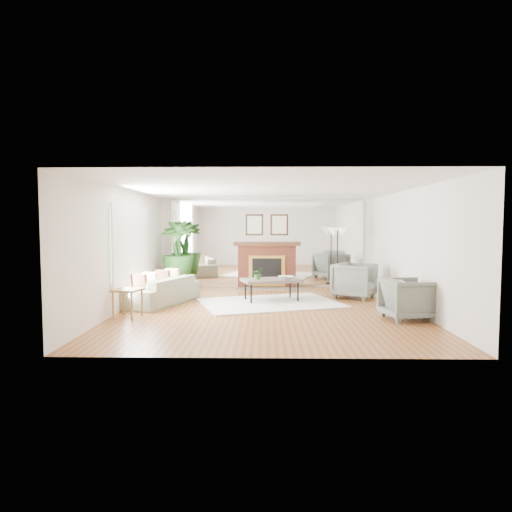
{
  "coord_description": "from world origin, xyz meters",
  "views": [
    {
      "loc": [
        -0.05,
        -9.41,
        1.77
      ],
      "look_at": [
        -0.25,
        0.6,
        1.07
      ],
      "focal_mm": 32.0,
      "sensor_mm": 36.0,
      "label": 1
    }
  ],
  "objects_px": {
    "fireplace": "(267,264)",
    "armchair_front": "(408,299)",
    "potted_ficus": "(178,253)",
    "coffee_table": "(271,281)",
    "floor_lamp": "(338,237)",
    "armchair_back": "(355,280)",
    "sofa": "(162,291)",
    "side_table": "(127,294)"
  },
  "relations": [
    {
      "from": "coffee_table",
      "to": "potted_ficus",
      "type": "bearing_deg",
      "value": 142.76
    },
    {
      "from": "sofa",
      "to": "side_table",
      "type": "distance_m",
      "value": 1.5
    },
    {
      "from": "fireplace",
      "to": "sofa",
      "type": "xyz_separation_m",
      "value": [
        -2.33,
        -2.73,
        -0.36
      ]
    },
    {
      "from": "armchair_front",
      "to": "side_table",
      "type": "xyz_separation_m",
      "value": [
        -5.25,
        0.05,
        0.08
      ]
    },
    {
      "from": "armchair_back",
      "to": "potted_ficus",
      "type": "xyz_separation_m",
      "value": [
        -4.52,
        1.33,
        0.58
      ]
    },
    {
      "from": "sofa",
      "to": "armchair_front",
      "type": "relative_size",
      "value": 2.44
    },
    {
      "from": "armchair_back",
      "to": "sofa",
      "type": "bearing_deg",
      "value": 131.35
    },
    {
      "from": "sofa",
      "to": "side_table",
      "type": "xyz_separation_m",
      "value": [
        -0.32,
        -1.46,
        0.16
      ]
    },
    {
      "from": "fireplace",
      "to": "coffee_table",
      "type": "distance_m",
      "value": 2.35
    },
    {
      "from": "sofa",
      "to": "potted_ficus",
      "type": "relative_size",
      "value": 1.1
    },
    {
      "from": "sofa",
      "to": "floor_lamp",
      "type": "xyz_separation_m",
      "value": [
        4.23,
        2.33,
        1.13
      ]
    },
    {
      "from": "armchair_back",
      "to": "floor_lamp",
      "type": "distance_m",
      "value": 1.71
    },
    {
      "from": "armchair_back",
      "to": "coffee_table",
      "type": "bearing_deg",
      "value": 135.08
    },
    {
      "from": "armchair_back",
      "to": "side_table",
      "type": "height_order",
      "value": "armchair_back"
    },
    {
      "from": "coffee_table",
      "to": "sofa",
      "type": "distance_m",
      "value": 2.46
    },
    {
      "from": "armchair_front",
      "to": "floor_lamp",
      "type": "relative_size",
      "value": 0.5
    },
    {
      "from": "side_table",
      "to": "potted_ficus",
      "type": "height_order",
      "value": "potted_ficus"
    },
    {
      "from": "fireplace",
      "to": "potted_ficus",
      "type": "bearing_deg",
      "value": -169.67
    },
    {
      "from": "sofa",
      "to": "armchair_back",
      "type": "relative_size",
      "value": 2.23
    },
    {
      "from": "coffee_table",
      "to": "side_table",
      "type": "xyz_separation_m",
      "value": [
        -2.75,
        -1.84,
        -0.02
      ]
    },
    {
      "from": "armchair_front",
      "to": "potted_ficus",
      "type": "relative_size",
      "value": 0.45
    },
    {
      "from": "fireplace",
      "to": "coffee_table",
      "type": "xyz_separation_m",
      "value": [
        0.1,
        -2.35,
        -0.18
      ]
    },
    {
      "from": "armchair_front",
      "to": "side_table",
      "type": "distance_m",
      "value": 5.25
    },
    {
      "from": "coffee_table",
      "to": "sofa",
      "type": "relative_size",
      "value": 0.71
    },
    {
      "from": "floor_lamp",
      "to": "coffee_table",
      "type": "bearing_deg",
      "value": -132.81
    },
    {
      "from": "fireplace",
      "to": "coffee_table",
      "type": "relative_size",
      "value": 1.4
    },
    {
      "from": "sofa",
      "to": "armchair_front",
      "type": "xyz_separation_m",
      "value": [
        4.93,
        -1.51,
        0.08
      ]
    },
    {
      "from": "coffee_table",
      "to": "fireplace",
      "type": "bearing_deg",
      "value": 92.34
    },
    {
      "from": "sofa",
      "to": "potted_ficus",
      "type": "distance_m",
      "value": 2.4
    },
    {
      "from": "side_table",
      "to": "floor_lamp",
      "type": "relative_size",
      "value": 0.34
    },
    {
      "from": "fireplace",
      "to": "sofa",
      "type": "height_order",
      "value": "fireplace"
    },
    {
      "from": "fireplace",
      "to": "armchair_front",
      "type": "relative_size",
      "value": 2.43
    },
    {
      "from": "armchair_back",
      "to": "fireplace",
      "type": "bearing_deg",
      "value": 79.08
    },
    {
      "from": "potted_ficus",
      "to": "floor_lamp",
      "type": "relative_size",
      "value": 1.12
    },
    {
      "from": "fireplace",
      "to": "sofa",
      "type": "bearing_deg",
      "value": -130.49
    },
    {
      "from": "fireplace",
      "to": "coffee_table",
      "type": "bearing_deg",
      "value": -87.66
    },
    {
      "from": "armchair_front",
      "to": "potted_ficus",
      "type": "distance_m",
      "value": 6.32
    },
    {
      "from": "potted_ficus",
      "to": "floor_lamp",
      "type": "height_order",
      "value": "potted_ficus"
    },
    {
      "from": "coffee_table",
      "to": "floor_lamp",
      "type": "height_order",
      "value": "floor_lamp"
    },
    {
      "from": "armchair_back",
      "to": "armchair_front",
      "type": "xyz_separation_m",
      "value": [
        0.49,
        -2.47,
        -0.04
      ]
    },
    {
      "from": "armchair_back",
      "to": "armchair_front",
      "type": "bearing_deg",
      "value": -139.5
    },
    {
      "from": "armchair_front",
      "to": "potted_ficus",
      "type": "bearing_deg",
      "value": 42.27
    }
  ]
}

